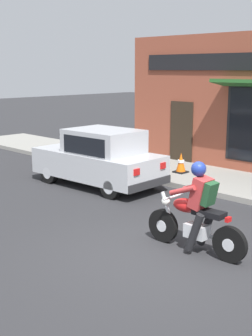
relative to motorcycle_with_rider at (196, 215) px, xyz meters
The scene contains 5 objects.
ground_plane 0.95m from the motorcycle_with_rider, 142.24° to the left, with size 80.00×80.00×0.00m, color #2B2B2D.
sidewalk_curb 5.68m from the motorcycle_with_rider, 37.05° to the left, with size 2.60×22.00×0.14m, color gray.
motorcycle_with_rider is the anchor object (origin of this frame).
car_hatchback 5.09m from the motorcycle_with_rider, 67.44° to the left, with size 1.80×3.85×1.57m.
traffic_cone 5.76m from the motorcycle_with_rider, 40.94° to the left, with size 0.36×0.36×0.60m.
Camera 1 is at (-5.82, -5.01, 3.16)m, focal length 50.00 mm.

